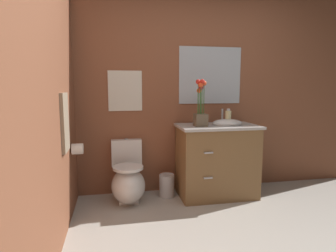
{
  "coord_description": "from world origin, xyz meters",
  "views": [
    {
      "loc": [
        -0.98,
        -1.74,
        1.31
      ],
      "look_at": [
        -0.37,
        1.36,
        0.87
      ],
      "focal_mm": 30.53,
      "sensor_mm": 36.0,
      "label": 1
    }
  ],
  "objects_px": {
    "hanging_towel": "(65,122)",
    "soap_bottle": "(228,117)",
    "flower_vase": "(201,110)",
    "vanity_cabinet": "(217,160)",
    "wall_poster": "(125,91)",
    "wall_mirror": "(210,75)",
    "trash_bin": "(167,185)",
    "toilet_paper_roll": "(78,149)",
    "toilet": "(128,181)"
  },
  "relations": [
    {
      "from": "toilet",
      "to": "vanity_cabinet",
      "type": "xyz_separation_m",
      "value": [
        1.06,
        -0.03,
        0.2
      ]
    },
    {
      "from": "toilet",
      "to": "toilet_paper_roll",
      "type": "relative_size",
      "value": 6.27
    },
    {
      "from": "wall_mirror",
      "to": "toilet_paper_roll",
      "type": "distance_m",
      "value": 1.81
    },
    {
      "from": "flower_vase",
      "to": "trash_bin",
      "type": "height_order",
      "value": "flower_vase"
    },
    {
      "from": "wall_mirror",
      "to": "flower_vase",
      "type": "bearing_deg",
      "value": -123.46
    },
    {
      "from": "hanging_towel",
      "to": "toilet_paper_roll",
      "type": "relative_size",
      "value": 4.73
    },
    {
      "from": "wall_poster",
      "to": "trash_bin",
      "type": "bearing_deg",
      "value": -24.77
    },
    {
      "from": "toilet",
      "to": "trash_bin",
      "type": "bearing_deg",
      "value": 6.62
    },
    {
      "from": "toilet_paper_roll",
      "to": "trash_bin",
      "type": "bearing_deg",
      "value": 14.33
    },
    {
      "from": "trash_bin",
      "to": "soap_bottle",
      "type": "bearing_deg",
      "value": -5.61
    },
    {
      "from": "vanity_cabinet",
      "to": "soap_bottle",
      "type": "xyz_separation_m",
      "value": [
        0.13,
        0.01,
        0.51
      ]
    },
    {
      "from": "trash_bin",
      "to": "toilet_paper_roll",
      "type": "distance_m",
      "value": 1.15
    },
    {
      "from": "wall_poster",
      "to": "hanging_towel",
      "type": "xyz_separation_m",
      "value": [
        -0.57,
        -0.82,
        -0.26
      ]
    },
    {
      "from": "wall_poster",
      "to": "toilet_paper_roll",
      "type": "bearing_deg",
      "value": -138.06
    },
    {
      "from": "hanging_towel",
      "to": "toilet_paper_roll",
      "type": "height_order",
      "value": "hanging_towel"
    },
    {
      "from": "vanity_cabinet",
      "to": "trash_bin",
      "type": "xyz_separation_m",
      "value": [
        -0.6,
        0.08,
        -0.31
      ]
    },
    {
      "from": "hanging_towel",
      "to": "wall_mirror",
      "type": "bearing_deg",
      "value": 26.75
    },
    {
      "from": "toilet",
      "to": "wall_poster",
      "type": "xyz_separation_m",
      "value": [
        0.0,
        0.27,
        1.02
      ]
    },
    {
      "from": "flower_vase",
      "to": "hanging_towel",
      "type": "bearing_deg",
      "value": -161.15
    },
    {
      "from": "trash_bin",
      "to": "hanging_towel",
      "type": "relative_size",
      "value": 0.52
    },
    {
      "from": "soap_bottle",
      "to": "toilet_paper_roll",
      "type": "height_order",
      "value": "soap_bottle"
    },
    {
      "from": "flower_vase",
      "to": "hanging_towel",
      "type": "height_order",
      "value": "flower_vase"
    },
    {
      "from": "vanity_cabinet",
      "to": "flower_vase",
      "type": "distance_m",
      "value": 0.65
    },
    {
      "from": "toilet",
      "to": "vanity_cabinet",
      "type": "bearing_deg",
      "value": -1.43
    },
    {
      "from": "flower_vase",
      "to": "vanity_cabinet",
      "type": "bearing_deg",
      "value": 11.92
    },
    {
      "from": "soap_bottle",
      "to": "hanging_towel",
      "type": "relative_size",
      "value": 0.37
    },
    {
      "from": "wall_poster",
      "to": "wall_mirror",
      "type": "distance_m",
      "value": 1.07
    },
    {
      "from": "vanity_cabinet",
      "to": "flower_vase",
      "type": "bearing_deg",
      "value": -168.08
    },
    {
      "from": "hanging_towel",
      "to": "soap_bottle",
      "type": "bearing_deg",
      "value": 16.9
    },
    {
      "from": "flower_vase",
      "to": "wall_mirror",
      "type": "relative_size",
      "value": 0.67
    },
    {
      "from": "flower_vase",
      "to": "soap_bottle",
      "type": "relative_size",
      "value": 2.79
    },
    {
      "from": "toilet",
      "to": "toilet_paper_roll",
      "type": "height_order",
      "value": "toilet_paper_roll"
    },
    {
      "from": "toilet",
      "to": "hanging_towel",
      "type": "distance_m",
      "value": 1.1
    },
    {
      "from": "toilet",
      "to": "wall_poster",
      "type": "relative_size",
      "value": 1.45
    },
    {
      "from": "flower_vase",
      "to": "wall_mirror",
      "type": "height_order",
      "value": "wall_mirror"
    },
    {
      "from": "wall_mirror",
      "to": "vanity_cabinet",
      "type": "bearing_deg",
      "value": -89.47
    },
    {
      "from": "wall_poster",
      "to": "toilet_paper_roll",
      "type": "height_order",
      "value": "wall_poster"
    },
    {
      "from": "flower_vase",
      "to": "soap_bottle",
      "type": "xyz_separation_m",
      "value": [
        0.36,
        0.06,
        -0.1
      ]
    },
    {
      "from": "soap_bottle",
      "to": "wall_poster",
      "type": "relative_size",
      "value": 0.4
    },
    {
      "from": "wall_poster",
      "to": "toilet_paper_roll",
      "type": "distance_m",
      "value": 0.91
    },
    {
      "from": "vanity_cabinet",
      "to": "trash_bin",
      "type": "distance_m",
      "value": 0.68
    },
    {
      "from": "toilet",
      "to": "flower_vase",
      "type": "relative_size",
      "value": 1.29
    },
    {
      "from": "soap_bottle",
      "to": "wall_mirror",
      "type": "distance_m",
      "value": 0.59
    },
    {
      "from": "trash_bin",
      "to": "wall_mirror",
      "type": "xyz_separation_m",
      "value": [
        0.59,
        0.21,
        1.31
      ]
    },
    {
      "from": "wall_mirror",
      "to": "wall_poster",
      "type": "bearing_deg",
      "value": 180.0
    },
    {
      "from": "flower_vase",
      "to": "wall_mirror",
      "type": "xyz_separation_m",
      "value": [
        0.23,
        0.34,
        0.4
      ]
    },
    {
      "from": "vanity_cabinet",
      "to": "hanging_towel",
      "type": "xyz_separation_m",
      "value": [
        -1.63,
        -0.53,
        0.55
      ]
    },
    {
      "from": "wall_poster",
      "to": "hanging_towel",
      "type": "relative_size",
      "value": 0.91
    },
    {
      "from": "soap_bottle",
      "to": "wall_mirror",
      "type": "xyz_separation_m",
      "value": [
        -0.13,
        0.29,
        0.5
      ]
    },
    {
      "from": "vanity_cabinet",
      "to": "wall_poster",
      "type": "distance_m",
      "value": 1.37
    }
  ]
}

